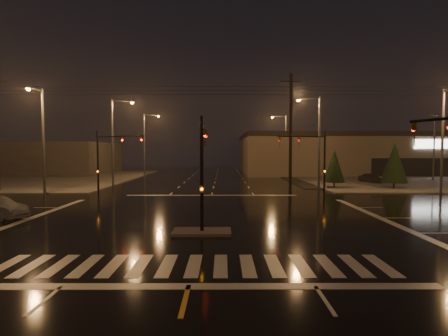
% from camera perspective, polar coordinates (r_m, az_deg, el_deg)
% --- Properties ---
extents(ground, '(140.00, 140.00, 0.00)m').
position_cam_1_polar(ground, '(22.21, -2.99, -8.17)').
color(ground, black).
rests_on(ground, ground).
extents(sidewalk_ne, '(36.00, 36.00, 0.12)m').
position_cam_1_polar(sidewalk_ne, '(59.44, 28.97, -1.47)').
color(sidewalk_ne, '#4A4742').
rests_on(sidewalk_ne, ground).
extents(sidewalk_nw, '(36.00, 36.00, 0.12)m').
position_cam_1_polar(sidewalk_nw, '(60.53, -31.06, -1.45)').
color(sidewalk_nw, '#4A4742').
rests_on(sidewalk_nw, ground).
extents(median_island, '(3.00, 1.60, 0.15)m').
position_cam_1_polar(median_island, '(18.29, -3.62, -10.36)').
color(median_island, '#4A4742').
rests_on(median_island, ground).
extents(crosswalk, '(15.00, 2.60, 0.01)m').
position_cam_1_polar(crosswalk, '(13.51, -4.95, -15.55)').
color(crosswalk, beige).
rests_on(crosswalk, ground).
extents(stop_bar_near, '(16.00, 0.50, 0.01)m').
position_cam_1_polar(stop_bar_near, '(11.64, -5.82, -18.67)').
color(stop_bar_near, beige).
rests_on(stop_bar_near, ground).
extents(stop_bar_far, '(16.00, 0.50, 0.01)m').
position_cam_1_polar(stop_bar_far, '(33.06, -2.04, -4.47)').
color(stop_bar_far, beige).
rests_on(stop_bar_far, ground).
extents(retail_building, '(60.20, 28.30, 7.20)m').
position_cam_1_polar(retail_building, '(75.76, 26.47, 2.34)').
color(retail_building, brown).
rests_on(retail_building, ground).
extents(commercial_block, '(30.00, 18.00, 5.60)m').
position_cam_1_polar(commercial_block, '(73.28, -29.66, 1.43)').
color(commercial_block, '#3C3635').
rests_on(commercial_block, ground).
extents(signal_mast_median, '(0.25, 4.59, 6.00)m').
position_cam_1_polar(signal_mast_median, '(18.73, -3.48, 1.32)').
color(signal_mast_median, black).
rests_on(signal_mast_median, ground).
extents(signal_mast_ne, '(4.84, 1.86, 6.00)m').
position_cam_1_polar(signal_mast_ne, '(32.99, 14.63, 2.02)').
color(signal_mast_ne, black).
rests_on(signal_mast_ne, ground).
extents(signal_mast_nw, '(4.84, 1.86, 6.00)m').
position_cam_1_polar(signal_mast_nw, '(33.61, -18.52, 1.98)').
color(signal_mast_nw, black).
rests_on(signal_mast_nw, ground).
extents(streetlight_1, '(2.77, 0.32, 10.00)m').
position_cam_1_polar(streetlight_1, '(41.64, -17.36, 4.93)').
color(streetlight_1, '#38383A').
rests_on(streetlight_1, ground).
extents(streetlight_2, '(2.77, 0.32, 10.00)m').
position_cam_1_polar(streetlight_2, '(57.12, -12.59, 4.44)').
color(streetlight_2, '#38383A').
rests_on(streetlight_2, ground).
extents(streetlight_3, '(2.77, 0.32, 10.00)m').
position_cam_1_polar(streetlight_3, '(39.12, 14.87, 5.10)').
color(streetlight_3, '#38383A').
rests_on(streetlight_3, ground).
extents(streetlight_4, '(2.77, 0.32, 10.00)m').
position_cam_1_polar(streetlight_4, '(58.66, 9.79, 4.42)').
color(streetlight_4, '#38383A').
rests_on(streetlight_4, ground).
extents(streetlight_5, '(0.32, 2.77, 10.00)m').
position_cam_1_polar(streetlight_5, '(37.15, -27.65, 4.98)').
color(streetlight_5, '#38383A').
rests_on(streetlight_5, ground).
extents(streetlight_6, '(0.32, 2.77, 10.00)m').
position_cam_1_polar(streetlight_6, '(39.05, 32.35, 4.74)').
color(streetlight_6, '#38383A').
rests_on(streetlight_6, ground).
extents(utility_pole_1, '(2.20, 0.32, 12.00)m').
position_cam_1_polar(utility_pole_1, '(36.47, 10.83, 5.82)').
color(utility_pole_1, black).
rests_on(utility_pole_1, ground).
extents(conifer_0, '(2.32, 2.32, 4.32)m').
position_cam_1_polar(conifer_0, '(40.71, 17.57, 0.34)').
color(conifer_0, black).
rests_on(conifer_0, ground).
extents(conifer_1, '(2.78, 2.78, 5.04)m').
position_cam_1_polar(conifer_1, '(42.63, 26.06, 0.77)').
color(conifer_1, black).
rests_on(conifer_1, ground).
extents(car_parked, '(2.51, 4.08, 1.30)m').
position_cam_1_polar(car_parked, '(48.79, 22.94, -1.53)').
color(car_parked, black).
rests_on(car_parked, ground).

